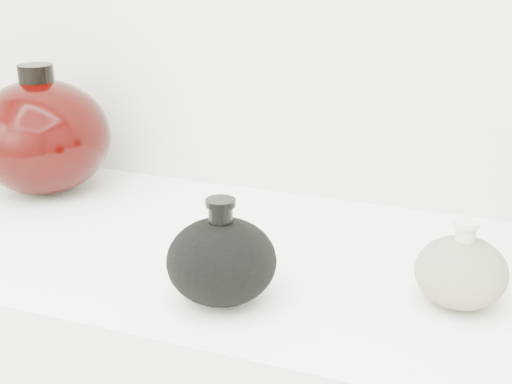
% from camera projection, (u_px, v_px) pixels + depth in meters
% --- Properties ---
extents(black_gourd_vase, '(0.15, 0.15, 0.13)m').
position_uv_depth(black_gourd_vase, '(222.00, 260.00, 0.84)').
color(black_gourd_vase, black).
rests_on(black_gourd_vase, display_counter).
extents(cream_gourd_vase, '(0.12, 0.12, 0.11)m').
position_uv_depth(cream_gourd_vase, '(461.00, 271.00, 0.84)').
color(cream_gourd_vase, beige).
rests_on(cream_gourd_vase, display_counter).
extents(left_round_pot, '(0.24, 0.24, 0.22)m').
position_uv_depth(left_round_pot, '(42.00, 136.00, 1.20)').
color(left_round_pot, black).
rests_on(left_round_pot, display_counter).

